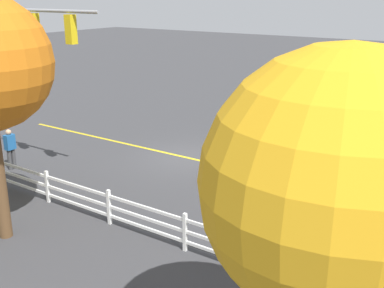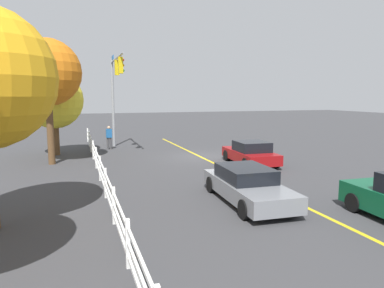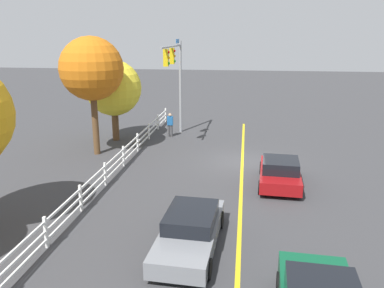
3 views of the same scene
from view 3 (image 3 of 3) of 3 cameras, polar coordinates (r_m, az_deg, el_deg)
ground_plane at (r=22.42m, az=7.39°, el=-2.67°), size 120.00×120.00×0.00m
lane_center_stripe at (r=18.66m, az=7.23°, el=-6.51°), size 28.00×0.16×0.01m
signal_assembly at (r=26.48m, az=-2.45°, el=10.73°), size 6.54×0.38×6.75m
car_0 at (r=13.53m, az=-0.25°, el=-12.51°), size 4.85×2.10×1.28m
car_2 at (r=19.25m, az=12.77°, el=-4.06°), size 4.19×2.14×1.33m
pedestrian at (r=27.65m, az=-3.23°, el=2.97°), size 0.28×0.41×1.69m
white_rail_fence at (r=20.46m, az=-11.23°, el=-2.89°), size 26.10×0.10×1.15m
tree_1 at (r=26.76m, az=-11.46°, el=8.03°), size 3.73×3.73×5.47m
tree_3 at (r=23.56m, az=-14.53°, el=10.58°), size 3.70×3.70×7.00m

